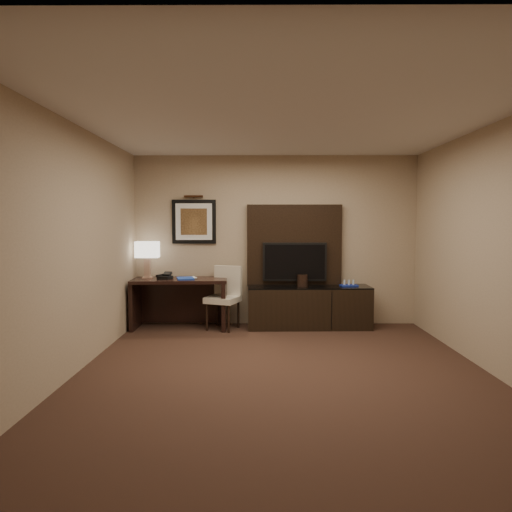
{
  "coord_description": "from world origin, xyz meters",
  "views": [
    {
      "loc": [
        -0.27,
        -4.82,
        1.63
      ],
      "look_at": [
        -0.31,
        1.8,
        1.15
      ],
      "focal_mm": 32.0,
      "sensor_mm": 36.0,
      "label": 1
    }
  ],
  "objects_px": {
    "desk_chair": "(223,299)",
    "table_lamp": "(147,258)",
    "desk_phone": "(165,276)",
    "tv": "(295,262)",
    "minibar_tray": "(349,283)",
    "ice_bucket": "(302,280)",
    "desk": "(180,303)",
    "credenza": "(309,307)"
  },
  "relations": [
    {
      "from": "desk_chair",
      "to": "table_lamp",
      "type": "height_order",
      "value": "table_lamp"
    },
    {
      "from": "credenza",
      "to": "desk_chair",
      "type": "xyz_separation_m",
      "value": [
        -1.33,
        -0.11,
        0.15
      ]
    },
    {
      "from": "desk",
      "to": "tv",
      "type": "xyz_separation_m",
      "value": [
        1.78,
        0.19,
        0.63
      ]
    },
    {
      "from": "desk",
      "to": "credenza",
      "type": "xyz_separation_m",
      "value": [
        2.0,
        0.05,
        -0.06
      ]
    },
    {
      "from": "table_lamp",
      "to": "minibar_tray",
      "type": "bearing_deg",
      "value": -0.22
    },
    {
      "from": "tv",
      "to": "desk_chair",
      "type": "bearing_deg",
      "value": -167.36
    },
    {
      "from": "tv",
      "to": "desk",
      "type": "bearing_deg",
      "value": -173.91
    },
    {
      "from": "desk",
      "to": "credenza",
      "type": "relative_size",
      "value": 0.76
    },
    {
      "from": "credenza",
      "to": "minibar_tray",
      "type": "distance_m",
      "value": 0.73
    },
    {
      "from": "credenza",
      "to": "desk_phone",
      "type": "distance_m",
      "value": 2.27
    },
    {
      "from": "desk_chair",
      "to": "minibar_tray",
      "type": "bearing_deg",
      "value": 24.64
    },
    {
      "from": "table_lamp",
      "to": "desk_phone",
      "type": "relative_size",
      "value": 3.29
    },
    {
      "from": "desk_chair",
      "to": "tv",
      "type": "bearing_deg",
      "value": 33.52
    },
    {
      "from": "desk",
      "to": "minibar_tray",
      "type": "xyz_separation_m",
      "value": [
        2.62,
        0.07,
        0.31
      ]
    },
    {
      "from": "desk",
      "to": "desk_chair",
      "type": "relative_size",
      "value": 1.53
    },
    {
      "from": "table_lamp",
      "to": "ice_bucket",
      "type": "height_order",
      "value": "table_lamp"
    },
    {
      "from": "table_lamp",
      "to": "minibar_tray",
      "type": "height_order",
      "value": "table_lamp"
    },
    {
      "from": "desk_phone",
      "to": "tv",
      "type": "bearing_deg",
      "value": 25.47
    },
    {
      "from": "desk",
      "to": "desk_phone",
      "type": "bearing_deg",
      "value": -169.4
    },
    {
      "from": "desk",
      "to": "desk_phone",
      "type": "distance_m",
      "value": 0.49
    },
    {
      "from": "table_lamp",
      "to": "ice_bucket",
      "type": "relative_size",
      "value": 3.43
    },
    {
      "from": "desk",
      "to": "tv",
      "type": "bearing_deg",
      "value": 3.0
    },
    {
      "from": "desk_phone",
      "to": "ice_bucket",
      "type": "bearing_deg",
      "value": 21.18
    },
    {
      "from": "minibar_tray",
      "to": "desk_chair",
      "type": "bearing_deg",
      "value": -176.24
    },
    {
      "from": "desk",
      "to": "desk_chair",
      "type": "bearing_deg",
      "value": -8.29
    },
    {
      "from": "credenza",
      "to": "ice_bucket",
      "type": "bearing_deg",
      "value": -178.38
    },
    {
      "from": "desk_chair",
      "to": "table_lamp",
      "type": "relative_size",
      "value": 1.51
    },
    {
      "from": "credenza",
      "to": "tv",
      "type": "height_order",
      "value": "tv"
    },
    {
      "from": "tv",
      "to": "minibar_tray",
      "type": "bearing_deg",
      "value": -8.3
    },
    {
      "from": "tv",
      "to": "ice_bucket",
      "type": "xyz_separation_m",
      "value": [
        0.11,
        -0.15,
        -0.28
      ]
    },
    {
      "from": "desk",
      "to": "credenza",
      "type": "height_order",
      "value": "desk"
    },
    {
      "from": "desk_chair",
      "to": "desk_phone",
      "type": "xyz_separation_m",
      "value": [
        -0.88,
        0.01,
        0.35
      ]
    },
    {
      "from": "desk",
      "to": "tv",
      "type": "distance_m",
      "value": 1.9
    },
    {
      "from": "tv",
      "to": "desk_phone",
      "type": "height_order",
      "value": "tv"
    },
    {
      "from": "ice_bucket",
      "to": "desk",
      "type": "bearing_deg",
      "value": -178.65
    },
    {
      "from": "credenza",
      "to": "table_lamp",
      "type": "bearing_deg",
      "value": 177.89
    },
    {
      "from": "credenza",
      "to": "minibar_tray",
      "type": "bearing_deg",
      "value": 0.22
    },
    {
      "from": "credenza",
      "to": "ice_bucket",
      "type": "distance_m",
      "value": 0.43
    },
    {
      "from": "desk",
      "to": "table_lamp",
      "type": "height_order",
      "value": "table_lamp"
    },
    {
      "from": "tv",
      "to": "desk_chair",
      "type": "distance_m",
      "value": 1.27
    },
    {
      "from": "desk_chair",
      "to": "table_lamp",
      "type": "xyz_separation_m",
      "value": [
        -1.18,
        0.14,
        0.61
      ]
    },
    {
      "from": "desk",
      "to": "desk_phone",
      "type": "xyz_separation_m",
      "value": [
        -0.22,
        -0.05,
        0.43
      ]
    }
  ]
}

